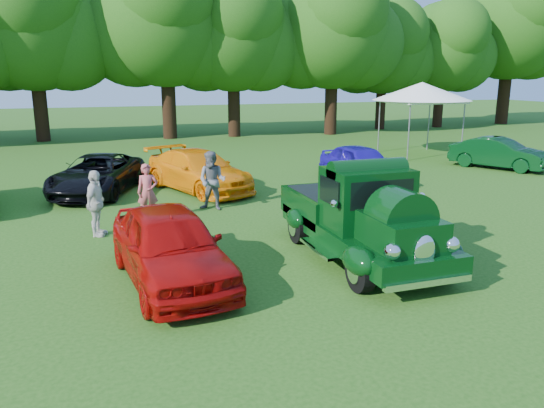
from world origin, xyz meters
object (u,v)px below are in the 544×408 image
object	(u,v)px
red_convertible	(170,246)
back_car_green	(499,153)
back_car_orange	(199,171)
spectator_pink	(148,192)
hero_pickup	(360,218)
spectator_white	(96,204)
back_car_black	(97,174)
back_car_blue	(361,164)
spectator_grey	(212,181)
canopy_tent	(422,92)

from	to	relation	value
red_convertible	back_car_green	distance (m)	17.50
red_convertible	back_car_orange	bearing A→B (deg)	68.94
back_car_green	spectator_pink	distance (m)	15.66
hero_pickup	spectator_white	distance (m)	6.56
back_car_black	back_car_blue	world-z (taller)	back_car_blue
spectator_pink	spectator_grey	size ratio (longest dim) A/B	0.89
hero_pickup	back_car_orange	size ratio (longest dim) A/B	1.09
back_car_orange	back_car_blue	xyz separation A→B (m)	(6.10, -0.54, 0.00)
hero_pickup	back_car_orange	distance (m)	8.34
red_convertible	back_car_black	xyz separation A→B (m)	(-1.19, 8.84, -0.09)
back_car_orange	spectator_white	size ratio (longest dim) A/B	2.87
back_car_green	spectator_grey	world-z (taller)	spectator_grey
red_convertible	back_car_black	world-z (taller)	red_convertible
red_convertible	spectator_pink	bearing A→B (deg)	82.78
spectator_pink	spectator_white	bearing A→B (deg)	-137.16
back_car_black	spectator_pink	world-z (taller)	spectator_pink
back_car_black	canopy_tent	size ratio (longest dim) A/B	0.95
spectator_grey	spectator_white	xyz separation A→B (m)	(-3.35, -1.68, -0.04)
canopy_tent	red_convertible	bearing A→B (deg)	-137.94
back_car_blue	back_car_green	xyz separation A→B (m)	(7.07, 0.74, -0.04)
canopy_tent	back_car_green	bearing A→B (deg)	-77.54
back_car_blue	spectator_pink	xyz separation A→B (m)	(-8.19, -2.78, 0.09)
back_car_blue	spectator_white	world-z (taller)	spectator_white
back_car_orange	spectator_pink	world-z (taller)	spectator_pink
spectator_white	back_car_orange	bearing A→B (deg)	-16.28
red_convertible	back_car_green	world-z (taller)	red_convertible
hero_pickup	spectator_grey	world-z (taller)	hero_pickup
hero_pickup	back_car_green	xyz separation A→B (m)	(11.14, 8.29, -0.23)
red_convertible	back_car_orange	size ratio (longest dim) A/B	0.91
back_car_orange	spectator_pink	distance (m)	3.93
spectator_white	spectator_grey	bearing A→B (deg)	-42.01
canopy_tent	back_car_orange	bearing A→B (deg)	-158.72
spectator_grey	hero_pickup	bearing A→B (deg)	-34.35
hero_pickup	back_car_black	distance (m)	10.26
back_car_black	spectator_grey	size ratio (longest dim) A/B	2.67
back_car_blue	canopy_tent	size ratio (longest dim) A/B	0.83
red_convertible	back_car_orange	world-z (taller)	red_convertible
back_car_blue	spectator_grey	bearing A→B (deg)	-165.07
hero_pickup	back_car_blue	distance (m)	8.58
back_car_green	canopy_tent	size ratio (longest dim) A/B	0.81
back_car_green	spectator_pink	bearing A→B (deg)	164.41
canopy_tent	hero_pickup	bearing A→B (deg)	-128.33
spectator_pink	spectator_white	size ratio (longest dim) A/B	0.94
back_car_black	canopy_tent	bearing A→B (deg)	36.39
back_car_orange	back_car_green	size ratio (longest dim) A/B	1.20
spectator_grey	canopy_tent	world-z (taller)	canopy_tent
red_convertible	back_car_blue	distance (m)	11.29
hero_pickup	back_car_black	world-z (taller)	hero_pickup
back_car_green	canopy_tent	distance (m)	5.26
back_car_orange	spectator_grey	world-z (taller)	spectator_grey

